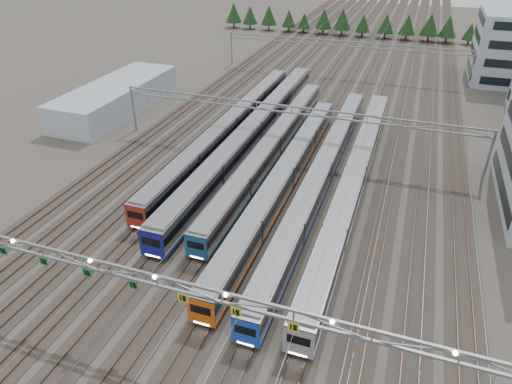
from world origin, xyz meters
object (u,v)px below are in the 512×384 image
(train_a, at_px, (230,126))
(west_shed, at_px, (117,97))
(train_b, at_px, (253,131))
(gantry_far, at_px, (344,48))
(gantry_near, at_px, (156,284))
(train_c, at_px, (272,146))
(train_f, at_px, (355,177))
(gantry_mid, at_px, (292,116))
(train_e, at_px, (322,172))
(train_d, at_px, (284,177))

(train_a, relative_size, west_shed, 1.94)
(train_b, bearing_deg, gantry_far, 81.14)
(gantry_far, bearing_deg, train_b, -98.86)
(gantry_near, height_order, west_shed, gantry_near)
(train_c, height_order, train_f, train_f)
(gantry_near, height_order, gantry_mid, gantry_near)
(gantry_far, bearing_deg, train_e, -82.75)
(train_b, relative_size, train_d, 1.23)
(west_shed, bearing_deg, gantry_mid, -11.75)
(train_f, distance_m, gantry_mid, 14.47)
(gantry_mid, bearing_deg, train_c, -135.03)
(train_b, height_order, train_d, train_b)
(gantry_far, bearing_deg, train_c, -92.73)
(train_b, height_order, west_shed, west_shed)
(train_c, distance_m, train_f, 14.67)
(train_f, xyz_separation_m, gantry_near, (-11.30, -32.13, 5.06))
(gantry_mid, bearing_deg, train_d, -78.75)
(train_c, distance_m, train_d, 10.12)
(train_a, distance_m, train_c, 10.18)
(train_b, relative_size, gantry_mid, 1.15)
(train_a, distance_m, train_d, 19.32)
(train_c, relative_size, train_e, 0.89)
(gantry_mid, height_order, gantry_far, same)
(train_a, relative_size, gantry_near, 1.03)
(train_c, distance_m, west_shed, 35.95)
(train_a, relative_size, gantry_mid, 1.03)
(train_a, relative_size, train_f, 0.97)
(train_c, distance_m, gantry_near, 38.28)
(train_a, bearing_deg, gantry_far, 75.17)
(train_d, bearing_deg, gantry_near, -94.56)
(train_d, bearing_deg, gantry_far, 92.29)
(train_a, bearing_deg, west_shed, 168.61)
(train_c, height_order, gantry_near, gantry_near)
(train_a, distance_m, gantry_near, 44.36)
(train_a, height_order, train_c, train_a)
(train_d, bearing_deg, train_c, 116.40)
(gantry_near, distance_m, gantry_mid, 40.12)
(train_b, distance_m, train_c, 5.98)
(train_c, bearing_deg, train_f, -23.04)
(train_b, bearing_deg, train_a, 169.59)
(train_f, bearing_deg, train_c, 156.96)
(train_a, bearing_deg, train_d, -45.68)
(train_b, bearing_deg, west_shed, 168.76)
(train_d, relative_size, train_e, 0.87)
(train_b, distance_m, train_d, 15.81)
(train_a, xyz_separation_m, train_f, (22.50, -10.50, -0.03))
(train_d, relative_size, west_shed, 1.75)
(train_e, distance_m, gantry_far, 53.66)
(gantry_far, bearing_deg, gantry_mid, -90.00)
(train_a, height_order, train_f, train_a)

